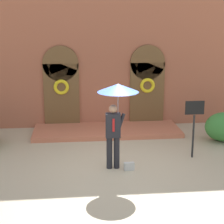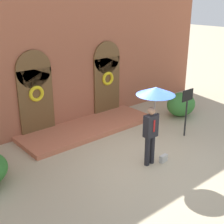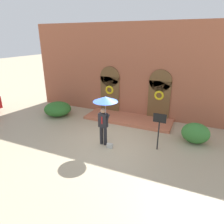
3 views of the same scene
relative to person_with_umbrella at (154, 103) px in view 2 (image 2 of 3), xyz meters
The scene contains 6 objects.
ground_plane 1.92m from the person_with_umbrella, 85.84° to the left, with size 80.00×80.00×0.00m, color tan.
building_facade 4.37m from the person_with_umbrella, 89.86° to the left, with size 14.00×2.30×5.60m.
person_with_umbrella is the anchor object (origin of this frame).
handbag 1.84m from the person_with_umbrella, 31.91° to the right, with size 0.28×0.12×0.22m, color #B7B7B2.
sign_post 2.51m from the person_with_umbrella, 13.53° to the left, with size 0.56×0.06×1.72m.
shrub_right 4.52m from the person_with_umbrella, 26.62° to the left, with size 1.30×1.06×0.98m, color #387A33.
Camera 2 is at (-6.26, -5.68, 4.74)m, focal length 50.00 mm.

